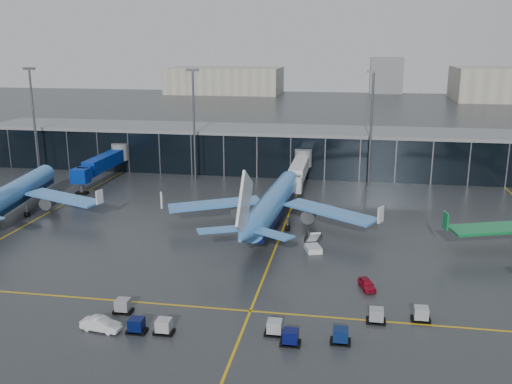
% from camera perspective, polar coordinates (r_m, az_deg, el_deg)
% --- Properties ---
extents(ground, '(600.00, 600.00, 0.00)m').
position_cam_1_polar(ground, '(85.19, -5.42, -6.81)').
color(ground, '#282B2D').
rests_on(ground, ground).
extents(terminal_pier, '(142.00, 17.00, 10.70)m').
position_cam_1_polar(terminal_pier, '(142.34, 1.03, 4.30)').
color(terminal_pier, black).
rests_on(terminal_pier, ground).
extents(jet_bridges, '(94.00, 27.50, 7.20)m').
position_cam_1_polar(jet_bridges, '(134.62, -15.16, 2.81)').
color(jet_bridges, '#595B60').
rests_on(jet_bridges, ground).
extents(flood_masts, '(203.00, 0.50, 25.50)m').
position_cam_1_polar(flood_masts, '(128.59, 2.44, 6.96)').
color(flood_masts, '#595B60').
rests_on(flood_masts, ground).
extents(distant_hangars, '(260.00, 71.00, 22.00)m').
position_cam_1_polar(distant_hangars, '(348.35, 14.74, 10.57)').
color(distant_hangars, '#B2AD99').
rests_on(distant_hangars, ground).
extents(taxi_lines, '(220.00, 120.00, 0.02)m').
position_cam_1_polar(taxi_lines, '(93.08, 2.27, -4.84)').
color(taxi_lines, gold).
rests_on(taxi_lines, ground).
extents(airliner_arkefly, '(42.53, 46.84, 12.88)m').
position_cam_1_polar(airliner_arkefly, '(114.81, -23.11, 1.09)').
color(airliner_arkefly, '#4287DB').
rests_on(airliner_arkefly, ground).
extents(airliner_klm_near, '(41.17, 46.18, 13.48)m').
position_cam_1_polar(airliner_klm_near, '(98.36, 1.73, 0.34)').
color(airliner_klm_near, '#4083D4').
rests_on(airliner_klm_near, ground).
extents(baggage_carts, '(36.94, 9.69, 1.70)m').
position_cam_1_polar(baggage_carts, '(65.26, 0.94, -13.06)').
color(baggage_carts, black).
rests_on(baggage_carts, ground).
extents(mobile_airstair, '(3.08, 3.72, 3.45)m').
position_cam_1_polar(mobile_airstair, '(88.51, 5.73, -5.44)').
color(mobile_airstair, silver).
rests_on(mobile_airstair, ground).
extents(service_van_red, '(2.65, 4.21, 1.34)m').
position_cam_1_polar(service_van_red, '(76.60, 11.04, -9.03)').
color(service_van_red, maroon).
rests_on(service_van_red, ground).
extents(service_van_white, '(4.79, 2.20, 1.52)m').
position_cam_1_polar(service_van_white, '(67.46, -15.24, -12.63)').
color(service_van_white, silver).
rests_on(service_van_white, ground).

